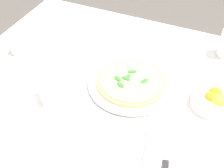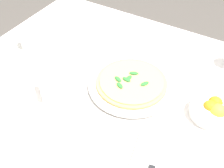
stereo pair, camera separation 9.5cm
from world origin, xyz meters
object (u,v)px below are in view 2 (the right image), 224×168
at_px(citrus_bowl, 212,110).
at_px(pizza, 132,82).
at_px(coffee_cup_near_right, 29,41).
at_px(menu_card, 40,89).
at_px(napkin_folded, 153,166).
at_px(dinner_knife, 153,162).
at_px(pizza_plate, 131,84).

bearing_deg(citrus_bowl, pizza, 93.28).
distance_m(coffee_cup_near_right, menu_card, 0.32).
relative_size(napkin_folded, dinner_knife, 1.24).
bearing_deg(pizza_plate, coffee_cup_near_right, 90.26).
bearing_deg(pizza, napkin_folded, -141.79).
bearing_deg(napkin_folded, pizza_plate, 27.19).
height_order(coffee_cup_near_right, citrus_bowl, coffee_cup_near_right).
xyz_separation_m(dinner_knife, menu_card, (0.06, 0.49, 0.01)).
bearing_deg(dinner_knife, napkin_folded, -180.00).
distance_m(pizza, dinner_knife, 0.35).
height_order(pizza_plate, pizza, pizza).
relative_size(coffee_cup_near_right, citrus_bowl, 0.87).
height_order(dinner_knife, citrus_bowl, citrus_bowl).
bearing_deg(pizza, citrus_bowl, -86.72).
xyz_separation_m(coffee_cup_near_right, napkin_folded, (-0.27, -0.74, -0.02)).
distance_m(pizza, napkin_folded, 0.35).
bearing_deg(dinner_knife, pizza_plate, 25.80).
height_order(pizza, napkin_folded, pizza).
bearing_deg(coffee_cup_near_right, pizza_plate, -89.74).
xyz_separation_m(pizza, napkin_folded, (-0.28, -0.22, -0.01)).
bearing_deg(menu_card, citrus_bowl, 60.06).
height_order(pizza_plate, menu_card, menu_card).
relative_size(pizza_plate, citrus_bowl, 2.23).
height_order(coffee_cup_near_right, dinner_knife, coffee_cup_near_right).
relative_size(pizza, napkin_folded, 1.14).
xyz_separation_m(napkin_folded, menu_card, (0.06, 0.49, 0.02)).
bearing_deg(pizza_plate, citrus_bowl, -86.73).
relative_size(dinner_knife, citrus_bowl, 1.30).
bearing_deg(citrus_bowl, napkin_folded, 162.67).
distance_m(pizza_plate, menu_card, 0.35).
bearing_deg(pizza_plate, pizza, 111.95).
bearing_deg(pizza_plate, napkin_folded, -141.83).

